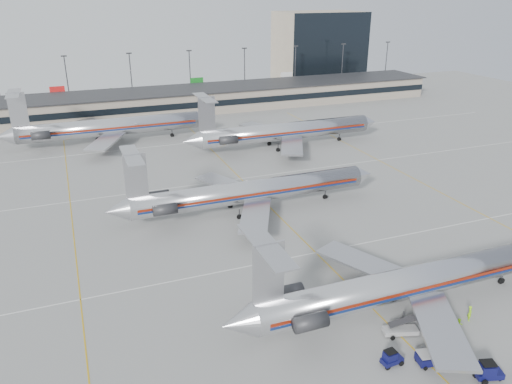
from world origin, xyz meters
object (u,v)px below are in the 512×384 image
jet_foreground (407,283)px  tug_center (488,372)px  jet_second_row (246,192)px  belt_loader (401,329)px

jet_foreground → tug_center: size_ratio=16.27×
jet_second_row → belt_loader: bearing=-82.8°
belt_loader → tug_center: bearing=-51.2°
jet_foreground → belt_loader: bearing=-130.7°
tug_center → belt_loader: size_ratio=0.63×
tug_center → jet_second_row: bearing=116.6°
jet_foreground → jet_second_row: (-7.39, 30.60, 0.05)m
jet_foreground → jet_second_row: jet_second_row is taller
jet_foreground → tug_center: bearing=-88.8°
tug_center → jet_foreground: bearing=107.6°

